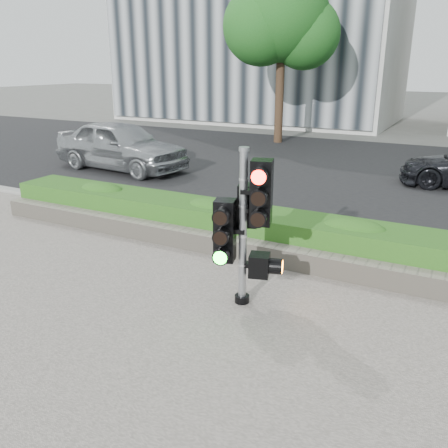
% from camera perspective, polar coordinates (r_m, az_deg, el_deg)
% --- Properties ---
extents(ground, '(120.00, 120.00, 0.00)m').
position_cam_1_polar(ground, '(6.84, -2.63, -10.20)').
color(ground, '#51514C').
rests_on(ground, ground).
extents(sidewalk, '(16.00, 11.00, 0.03)m').
position_cam_1_polar(sidewalk, '(5.20, -17.55, -21.54)').
color(sidewalk, '#9E9389').
rests_on(sidewalk, ground).
extents(road, '(60.00, 13.00, 0.02)m').
position_cam_1_polar(road, '(15.81, 15.85, 6.01)').
color(road, black).
rests_on(road, ground).
extents(curb, '(60.00, 0.25, 0.12)m').
position_cam_1_polar(curb, '(9.42, 6.96, -1.55)').
color(curb, gray).
rests_on(curb, ground).
extents(stone_wall, '(12.00, 0.32, 0.34)m').
position_cam_1_polar(stone_wall, '(8.29, 3.92, -3.31)').
color(stone_wall, gray).
rests_on(stone_wall, sidewalk).
extents(hedge, '(12.00, 1.00, 0.68)m').
position_cam_1_polar(hedge, '(8.79, 5.65, -0.86)').
color(hedge, '#4F972E').
rests_on(hedge, sidewalk).
extents(tree_left, '(4.61, 4.03, 7.34)m').
position_cam_1_polar(tree_left, '(21.19, 7.03, 23.34)').
color(tree_left, black).
rests_on(tree_left, ground).
extents(traffic_signal, '(0.82, 0.69, 2.25)m').
position_cam_1_polar(traffic_signal, '(6.50, 2.62, 0.49)').
color(traffic_signal, black).
rests_on(traffic_signal, sidewalk).
extents(car_silver, '(4.80, 2.32, 1.58)m').
position_cam_1_polar(car_silver, '(15.79, -12.32, 9.23)').
color(car_silver, '#9FA3A6').
rests_on(car_silver, road).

